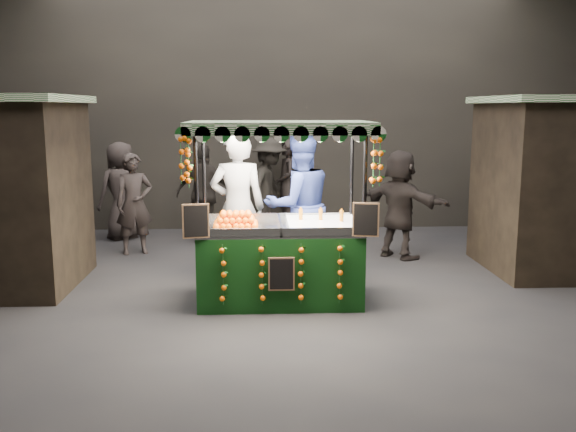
{
  "coord_description": "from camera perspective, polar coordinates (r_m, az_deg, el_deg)",
  "views": [
    {
      "loc": [
        -0.48,
        -7.61,
        2.44
      ],
      "look_at": [
        -0.08,
        0.64,
        1.0
      ],
      "focal_mm": 39.16,
      "sensor_mm": 36.0,
      "label": 1
    }
  ],
  "objects": [
    {
      "name": "shopper_6",
      "position": [
        12.32,
        -0.09,
        2.72
      ],
      "size": [
        0.52,
        0.71,
        1.82
      ],
      "rotation": [
        0.0,
        0.0,
        -1.44
      ],
      "color": "black",
      "rests_on": "ground"
    },
    {
      "name": "shopper_1",
      "position": [
        10.38,
        19.27,
        1.04
      ],
      "size": [
        1.17,
        1.12,
        1.89
      ],
      "rotation": [
        0.0,
        0.0,
        -0.63
      ],
      "color": "#2B2522",
      "rests_on": "ground"
    },
    {
      "name": "juice_stall",
      "position": [
        7.89,
        -0.69,
        -2.84
      ],
      "size": [
        2.34,
        1.38,
        2.27
      ],
      "color": "black",
      "rests_on": "ground"
    },
    {
      "name": "shopper_3",
      "position": [
        12.09,
        -1.7,
        2.7
      ],
      "size": [
        1.09,
        1.38,
        1.87
      ],
      "rotation": [
        0.0,
        0.0,
        1.19
      ],
      "color": "black",
      "rests_on": "ground"
    },
    {
      "name": "shopper_4",
      "position": [
        12.08,
        -14.89,
        2.24
      ],
      "size": [
        1.05,
        1.02,
        1.82
      ],
      "rotation": [
        0.0,
        0.0,
        3.86
      ],
      "color": "#2D2624",
      "rests_on": "ground"
    },
    {
      "name": "vendor_grey",
      "position": [
        8.8,
        -4.6,
        0.75
      ],
      "size": [
        0.78,
        0.52,
        2.1
      ],
      "rotation": [
        0.0,
        0.0,
        3.17
      ],
      "color": "gray",
      "rests_on": "ground"
    },
    {
      "name": "shopper_0",
      "position": [
        10.79,
        -13.79,
        1.08
      ],
      "size": [
        0.72,
        0.6,
        1.69
      ],
      "rotation": [
        0.0,
        0.0,
        0.38
      ],
      "color": "#2E2725",
      "rests_on": "ground"
    },
    {
      "name": "ground",
      "position": [
        8.0,
        0.82,
        -7.89
      ],
      "size": [
        12.0,
        12.0,
        0.0
      ],
      "primitive_type": "plane",
      "color": "black",
      "rests_on": "ground"
    },
    {
      "name": "shopper_2",
      "position": [
        11.45,
        -7.58,
        2.0
      ],
      "size": [
        1.09,
        0.56,
        1.78
      ],
      "rotation": [
        0.0,
        0.0,
        3.02
      ],
      "color": "black",
      "rests_on": "ground"
    },
    {
      "name": "market_hall",
      "position": [
        7.68,
        0.89,
        16.92
      ],
      "size": [
        12.1,
        10.1,
        5.05
      ],
      "color": "black",
      "rests_on": "ground"
    },
    {
      "name": "vendor_blue",
      "position": [
        8.88,
        1.02,
        0.9
      ],
      "size": [
        1.23,
        1.08,
        2.11
      ],
      "rotation": [
        0.0,
        0.0,
        3.46
      ],
      "color": "navy",
      "rests_on": "ground"
    },
    {
      "name": "shopper_5",
      "position": [
        10.34,
        10.11,
        1.06
      ],
      "size": [
        1.46,
        1.59,
        1.77
      ],
      "rotation": [
        0.0,
        0.0,
        2.28
      ],
      "color": "black",
      "rests_on": "ground"
    }
  ]
}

